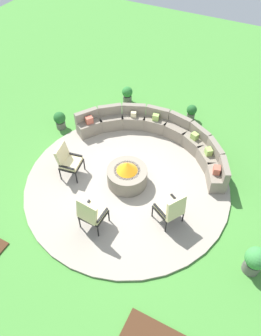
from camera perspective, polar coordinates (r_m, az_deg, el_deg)
The scene contains 11 objects.
ground_plane at distance 8.95m, azimuth -0.58°, elevation -2.79°, with size 24.00×24.00×0.00m, color #478C38.
patio_circle at distance 8.93m, azimuth -0.58°, elevation -2.67°, with size 5.64×5.64×0.06m, color #9E9384.
fire_pit at distance 8.67m, azimuth -0.60°, elevation -1.24°, with size 1.10×1.10×0.78m.
curved_stone_bench at distance 9.87m, azimuth 5.12°, elevation 5.88°, with size 4.96×2.04×0.76m.
lounge_chair_front_left at distance 8.89m, azimuth -11.06°, elevation 1.36°, with size 0.65×0.65×1.00m.
lounge_chair_front_right at distance 7.63m, azimuth -7.06°, elevation -7.96°, with size 0.60×0.55×1.15m.
lounge_chair_back_left at distance 7.77m, azimuth 7.22°, elevation -7.13°, with size 0.80×0.81×1.01m.
potted_plant_0 at distance 11.00m, azimuth 10.78°, elevation 9.79°, with size 0.34×0.34×0.56m.
potted_plant_1 at distance 7.68m, azimuth 21.29°, elevation -15.06°, with size 0.49×0.49×0.78m.
potted_plant_2 at distance 10.70m, azimuth -12.45°, elevation 8.40°, with size 0.39×0.39×0.60m.
potted_plant_3 at distance 11.63m, azimuth -0.56°, elevation 13.06°, with size 0.37×0.37×0.59m.
Camera 1 is at (2.69, -5.08, 6.86)m, focal length 34.26 mm.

